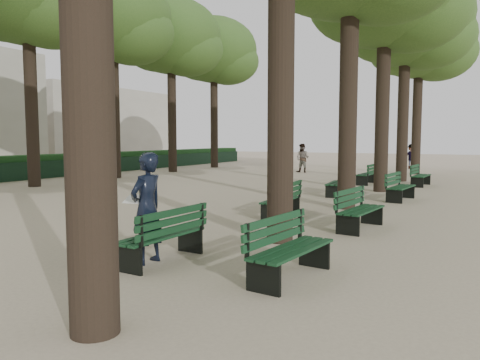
% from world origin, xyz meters
% --- Properties ---
extents(ground, '(120.00, 120.00, 0.00)m').
position_xyz_m(ground, '(0.00, 0.00, 0.00)').
color(ground, '#BCAB8E').
rests_on(ground, ground).
extents(tree_central_4, '(6.00, 6.00, 9.95)m').
position_xyz_m(tree_central_4, '(1.50, 18.00, 7.65)').
color(tree_central_4, '#33261C').
rests_on(tree_central_4, ground).
extents(tree_central_5, '(6.00, 6.00, 9.95)m').
position_xyz_m(tree_central_5, '(1.50, 23.00, 7.65)').
color(tree_central_5, '#33261C').
rests_on(tree_central_5, ground).
extents(tree_far_3, '(6.00, 6.00, 10.45)m').
position_xyz_m(tree_far_3, '(-12.00, 13.00, 8.14)').
color(tree_far_3, '#33261C').
rests_on(tree_far_3, ground).
extents(tree_far_4, '(6.00, 6.00, 10.45)m').
position_xyz_m(tree_far_4, '(-12.00, 18.00, 8.14)').
color(tree_far_4, '#33261C').
rests_on(tree_far_4, ground).
extents(tree_far_5, '(6.00, 6.00, 10.45)m').
position_xyz_m(tree_far_5, '(-12.00, 23.00, 8.14)').
color(tree_far_5, '#33261C').
rests_on(tree_far_5, ground).
extents(bench_left_0, '(0.66, 1.83, 0.92)m').
position_xyz_m(bench_left_0, '(0.37, 0.64, 0.27)').
color(bench_left_0, black).
rests_on(bench_left_0, ground).
extents(bench_left_1, '(0.67, 1.83, 0.92)m').
position_xyz_m(bench_left_1, '(0.37, 5.76, 0.27)').
color(bench_left_1, black).
rests_on(bench_left_1, ground).
extents(bench_left_2, '(0.75, 1.85, 0.92)m').
position_xyz_m(bench_left_2, '(0.37, 10.96, 0.27)').
color(bench_left_2, black).
rests_on(bench_left_2, ground).
extents(bench_left_3, '(0.64, 1.82, 0.92)m').
position_xyz_m(bench_left_3, '(0.37, 15.68, 0.27)').
color(bench_left_3, black).
rests_on(bench_left_3, ground).
extents(bench_right_0, '(0.77, 1.85, 0.92)m').
position_xyz_m(bench_right_0, '(2.63, 0.75, 0.27)').
color(bench_right_0, black).
rests_on(bench_right_0, ground).
extents(bench_right_1, '(0.77, 1.85, 0.92)m').
position_xyz_m(bench_right_1, '(2.63, 5.00, 0.27)').
color(bench_right_1, black).
rests_on(bench_right_1, ground).
extents(bench_right_2, '(0.75, 1.85, 0.92)m').
position_xyz_m(bench_right_2, '(2.63, 10.60, 0.27)').
color(bench_right_2, black).
rests_on(bench_right_2, ground).
extents(bench_right_3, '(0.70, 1.84, 0.92)m').
position_xyz_m(bench_right_3, '(2.63, 15.96, 0.27)').
color(bench_right_3, black).
rests_on(bench_right_3, ground).
extents(man_with_map, '(0.64, 0.76, 1.84)m').
position_xyz_m(man_with_map, '(0.20, 0.48, 0.92)').
color(man_with_map, black).
rests_on(man_with_map, ground).
extents(pedestrian_b, '(1.01, 0.99, 1.68)m').
position_xyz_m(pedestrian_b, '(0.62, 27.92, 0.84)').
color(pedestrian_b, '#262628').
rests_on(pedestrian_b, ground).
extents(pedestrian_a, '(0.89, 0.49, 1.74)m').
position_xyz_m(pedestrian_a, '(-4.67, 21.08, 0.87)').
color(pedestrian_a, '#262628').
rests_on(pedestrian_a, ground).
extents(fence, '(0.08, 42.00, 0.90)m').
position_xyz_m(fence, '(-15.00, 11.00, 0.45)').
color(fence, black).
rests_on(fence, ground).
extents(hedge, '(1.20, 42.00, 1.20)m').
position_xyz_m(hedge, '(-15.70, 11.00, 0.60)').
color(hedge, '#153C17').
rests_on(hedge, ground).
extents(building_far, '(12.00, 16.00, 7.00)m').
position_xyz_m(building_far, '(-33.00, 30.00, 3.50)').
color(building_far, '#B7B2A3').
rests_on(building_far, ground).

